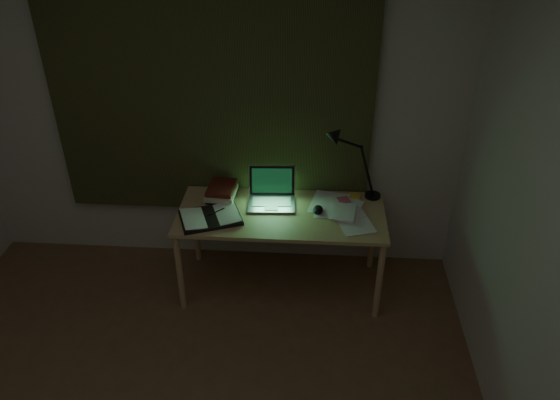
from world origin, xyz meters
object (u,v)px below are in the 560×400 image
(desk, at_px, (281,250))
(desk_lamp, at_px, (376,160))
(laptop, at_px, (271,191))
(open_textbook, at_px, (210,217))
(book_stack, at_px, (222,192))
(loose_papers, at_px, (336,211))

(desk, xyz_separation_m, desk_lamp, (0.64, 0.25, 0.62))
(laptop, xyz_separation_m, desk_lamp, (0.71, 0.16, 0.18))
(desk, height_order, open_textbook, open_textbook)
(book_stack, bearing_deg, loose_papers, -9.84)
(desk, relative_size, laptop, 3.85)
(open_textbook, distance_m, desk_lamp, 1.19)
(open_textbook, distance_m, book_stack, 0.28)
(laptop, relative_size, open_textbook, 0.94)
(book_stack, height_order, loose_papers, book_stack)
(open_textbook, relative_size, book_stack, 1.62)
(desk_lamp, bearing_deg, laptop, -174.70)
(book_stack, distance_m, desk_lamp, 1.10)
(book_stack, xyz_separation_m, desk_lamp, (1.07, 0.08, 0.25))
(loose_papers, bearing_deg, open_textbook, -170.60)
(laptop, bearing_deg, desk, -53.46)
(desk, bearing_deg, book_stack, 158.69)
(open_textbook, distance_m, loose_papers, 0.85)
(book_stack, relative_size, desk_lamp, 0.40)
(book_stack, bearing_deg, laptop, -12.57)
(open_textbook, bearing_deg, desk_lamp, -3.09)
(laptop, bearing_deg, open_textbook, -156.31)
(open_textbook, xyz_separation_m, desk_lamp, (1.10, 0.36, 0.28))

